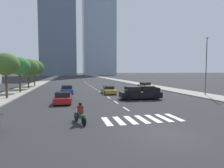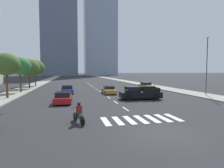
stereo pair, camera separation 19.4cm
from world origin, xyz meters
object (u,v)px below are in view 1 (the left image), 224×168
at_px(street_tree_fourth, 34,68).
at_px(sedan_gold_2, 145,86).
at_px(street_lamp_east, 206,62).
at_px(street_tree_third, 28,68).
at_px(motorcycle_lead, 80,115).
at_px(street_tree_nearest, 6,64).
at_px(sedan_blue_1, 67,90).
at_px(sedan_red_0, 63,98).
at_px(street_tree_second, 19,66).
at_px(pickup_truck, 138,93).
at_px(sedan_gold_3, 109,90).

bearing_deg(street_tree_fourth, sedan_gold_2, -24.93).
distance_m(street_lamp_east, street_tree_fourth, 36.38).
bearing_deg(sedan_gold_2, street_tree_third, -101.62).
height_order(motorcycle_lead, street_tree_nearest, street_tree_nearest).
bearing_deg(street_tree_fourth, sedan_blue_1, -65.07).
xyz_separation_m(sedan_red_0, sedan_blue_1, (0.30, 9.56, 0.01)).
height_order(street_tree_third, street_tree_fourth, street_tree_fourth).
bearing_deg(street_tree_second, street_lamp_east, -19.89).
relative_size(motorcycle_lead, street_lamp_east, 0.24).
distance_m(street_lamp_east, street_tree_nearest, 27.63).
height_order(pickup_truck, street_tree_third, street_tree_third).
bearing_deg(sedan_gold_2, sedan_blue_1, -74.12).
bearing_deg(sedan_blue_1, sedan_gold_3, -107.27).
bearing_deg(sedan_red_0, street_tree_third, 23.36).
height_order(street_tree_second, street_tree_fourth, street_tree_fourth).
height_order(motorcycle_lead, sedan_gold_3, motorcycle_lead).
bearing_deg(motorcycle_lead, street_tree_nearest, 14.97).
bearing_deg(pickup_truck, street_tree_third, -42.27).
relative_size(pickup_truck, sedan_gold_3, 1.19).
relative_size(sedan_blue_1, street_tree_second, 0.80).
xyz_separation_m(motorcycle_lead, street_tree_third, (-8.57, 27.53, 3.73)).
bearing_deg(street_tree_fourth, street_tree_third, -90.00).
relative_size(sedan_gold_3, street_tree_nearest, 0.78).
relative_size(pickup_truck, sedan_red_0, 1.26).
distance_m(pickup_truck, street_tree_nearest, 17.46).
relative_size(motorcycle_lead, sedan_gold_2, 0.42).
height_order(motorcycle_lead, street_tree_third, street_tree_third).
bearing_deg(street_tree_nearest, street_tree_fourth, 90.00).
distance_m(motorcycle_lead, sedan_gold_2, 27.98).
xyz_separation_m(motorcycle_lead, street_tree_nearest, (-8.57, 13.70, 3.92)).
bearing_deg(pickup_truck, sedan_gold_2, -111.61).
bearing_deg(sedan_red_0, sedan_gold_2, -45.57).
height_order(sedan_red_0, sedan_gold_3, sedan_red_0).
relative_size(motorcycle_lead, street_tree_third, 0.34).
relative_size(motorcycle_lead, sedan_red_0, 0.47).
height_order(sedan_red_0, sedan_gold_2, sedan_gold_2).
xyz_separation_m(motorcycle_lead, pickup_truck, (8.01, 9.67, 0.23)).
distance_m(motorcycle_lead, sedan_red_0, 8.95).
distance_m(pickup_truck, sedan_gold_2, 15.60).
relative_size(pickup_truck, street_lamp_east, 0.64).
bearing_deg(pickup_truck, street_tree_nearest, -8.80).
distance_m(street_lamp_east, street_tree_third, 32.21).
height_order(motorcycle_lead, pickup_truck, pickup_truck).
relative_size(sedan_gold_3, street_tree_third, 0.76).
relative_size(sedan_gold_3, street_lamp_east, 0.54).
distance_m(sedan_red_0, street_tree_second, 14.39).
bearing_deg(motorcycle_lead, pickup_truck, -56.68).
distance_m(sedan_red_0, street_tree_fourth, 27.00).
relative_size(pickup_truck, street_tree_second, 0.93).
xyz_separation_m(sedan_red_0, street_tree_nearest, (-7.22, 4.86, 3.92)).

